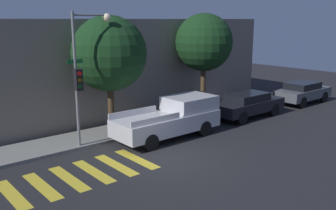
# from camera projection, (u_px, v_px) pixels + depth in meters

# --- Properties ---
(ground_plane) EXTENTS (60.00, 60.00, 0.00)m
(ground_plane) POSITION_uv_depth(u_px,v_px,m) (165.00, 160.00, 14.98)
(ground_plane) COLOR black
(sidewalk) EXTENTS (26.00, 2.28, 0.14)m
(sidewalk) POSITION_uv_depth(u_px,v_px,m) (109.00, 133.00, 18.20)
(sidewalk) COLOR slate
(sidewalk) RESTS_ON ground
(building_row) EXTENTS (26.00, 6.00, 5.51)m
(building_row) POSITION_uv_depth(u_px,v_px,m) (65.00, 69.00, 20.99)
(building_row) COLOR slate
(building_row) RESTS_ON ground
(crosswalk) EXTENTS (5.32, 2.60, 0.00)m
(crosswalk) POSITION_uv_depth(u_px,v_px,m) (81.00, 175.00, 13.52)
(crosswalk) COLOR gold
(crosswalk) RESTS_ON ground
(traffic_light_pole) EXTENTS (2.12, 0.56, 5.81)m
(traffic_light_pole) POSITION_uv_depth(u_px,v_px,m) (84.00, 64.00, 15.66)
(traffic_light_pole) COLOR slate
(traffic_light_pole) RESTS_ON ground
(pickup_truck) EXTENTS (5.26, 1.98, 1.84)m
(pickup_truck) POSITION_uv_depth(u_px,v_px,m) (173.00, 118.00, 17.70)
(pickup_truck) COLOR #BCBCC1
(pickup_truck) RESTS_ON ground
(sedan_near_corner) EXTENTS (4.68, 1.76, 1.42)m
(sedan_near_corner) POSITION_uv_depth(u_px,v_px,m) (248.00, 104.00, 21.29)
(sedan_near_corner) COLOR black
(sedan_near_corner) RESTS_ON ground
(sedan_middle) EXTENTS (4.34, 1.79, 1.42)m
(sedan_middle) POSITION_uv_depth(u_px,v_px,m) (303.00, 92.00, 24.92)
(sedan_middle) COLOR #4C5156
(sedan_middle) RESTS_ON ground
(tree_near_corner) EXTENTS (3.60, 3.60, 5.71)m
(tree_near_corner) POSITION_uv_depth(u_px,v_px,m) (109.00, 54.00, 17.71)
(tree_near_corner) COLOR #42301E
(tree_near_corner) RESTS_ON ground
(tree_midblock) EXTENTS (3.34, 3.34, 5.86)m
(tree_midblock) POSITION_uv_depth(u_px,v_px,m) (204.00, 43.00, 21.63)
(tree_midblock) COLOR #4C3823
(tree_midblock) RESTS_ON ground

